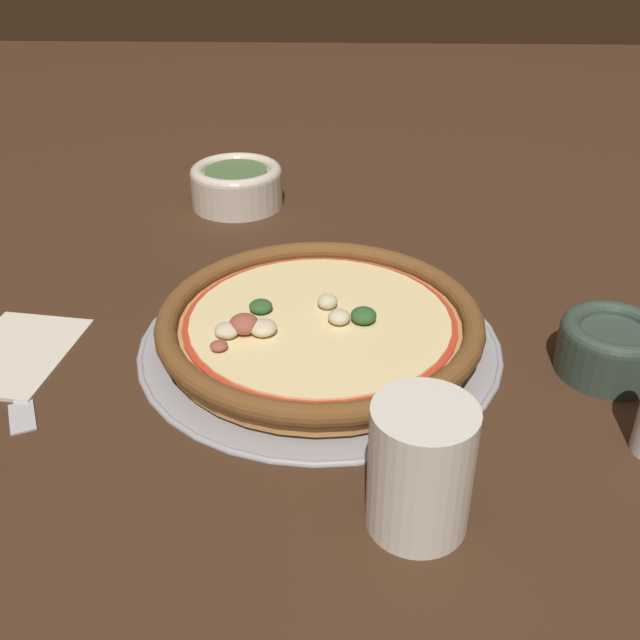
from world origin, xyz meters
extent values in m
plane|color=#3D2616|center=(0.00, 0.00, 0.00)|extent=(3.00, 3.00, 0.00)
cylinder|color=#9E9EA3|center=(0.00, 0.00, 0.00)|extent=(0.37, 0.37, 0.00)
torus|color=#9E9EA3|center=(0.00, 0.00, 0.00)|extent=(0.37, 0.37, 0.01)
cylinder|color=#BC7F42|center=(0.00, 0.00, 0.02)|extent=(0.32, 0.32, 0.02)
torus|color=brown|center=(0.00, 0.00, 0.03)|extent=(0.33, 0.33, 0.02)
cylinder|color=#B7381E|center=(0.00, 0.00, 0.03)|extent=(0.28, 0.28, 0.00)
cylinder|color=beige|center=(0.00, 0.00, 0.03)|extent=(0.27, 0.27, 0.00)
ellipsoid|color=beige|center=(0.03, -0.05, 0.04)|extent=(0.03, 0.03, 0.01)
ellipsoid|color=beige|center=(-0.02, 0.01, 0.04)|extent=(0.03, 0.03, 0.01)
ellipsoid|color=#994C3D|center=(0.06, -0.09, 0.03)|extent=(0.02, 0.02, 0.01)
ellipsoid|color=beige|center=(0.01, 0.02, 0.04)|extent=(0.03, 0.03, 0.01)
ellipsoid|color=#2D5628|center=(0.01, 0.04, 0.04)|extent=(0.04, 0.04, 0.02)
ellipsoid|color=#2D5628|center=(-0.01, -0.06, 0.04)|extent=(0.03, 0.03, 0.01)
ellipsoid|color=#994C3D|center=(0.03, -0.07, 0.04)|extent=(0.04, 0.04, 0.02)
ellipsoid|color=beige|center=(0.04, -0.09, 0.04)|extent=(0.03, 0.03, 0.01)
cylinder|color=#334238|center=(0.04, 0.28, 0.02)|extent=(0.10, 0.10, 0.05)
torus|color=#334238|center=(0.04, 0.28, 0.05)|extent=(0.10, 0.10, 0.02)
cylinder|color=beige|center=(-0.36, -0.13, 0.02)|extent=(0.13, 0.13, 0.05)
torus|color=beige|center=(-0.36, -0.13, 0.05)|extent=(0.13, 0.13, 0.02)
cylinder|color=#4C6B3D|center=(-0.36, -0.13, 0.05)|extent=(0.09, 0.09, 0.00)
cylinder|color=silver|center=(0.24, 0.08, 0.05)|extent=(0.08, 0.08, 0.11)
cube|color=beige|center=(0.03, -0.31, 0.00)|extent=(0.16, 0.12, 0.01)
cube|color=#B7B7BC|center=(0.05, -0.30, 0.00)|extent=(0.11, 0.06, 0.00)
cube|color=#B7B7BC|center=(0.13, -0.26, 0.00)|extent=(0.05, 0.04, 0.00)
camera|label=1|loc=(0.65, 0.02, 0.43)|focal=42.00mm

